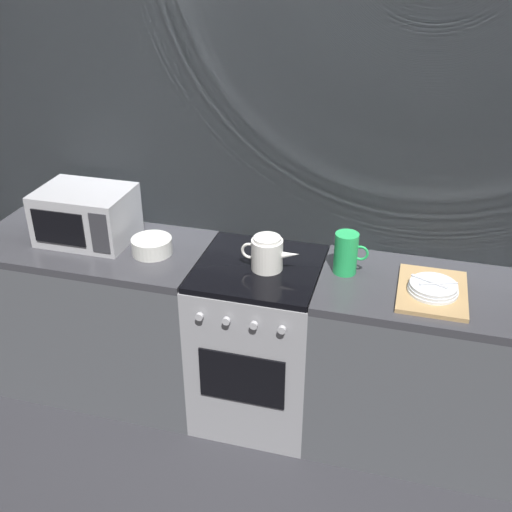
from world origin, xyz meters
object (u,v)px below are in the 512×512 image
(kettle, at_px, (267,253))
(dish_pile, at_px, (433,290))
(stove_unit, at_px, (258,341))
(microwave, at_px, (86,215))
(mixing_bowl, at_px, (152,246))
(pitcher, at_px, (346,253))

(kettle, bearing_deg, dish_pile, -2.28)
(stove_unit, height_order, kettle, kettle)
(microwave, relative_size, kettle, 1.62)
(microwave, distance_m, mixing_bowl, 0.40)
(dish_pile, bearing_deg, kettle, 177.72)
(stove_unit, bearing_deg, kettle, -17.81)
(pitcher, bearing_deg, mixing_bowl, -175.98)
(stove_unit, xyz_separation_m, pitcher, (0.41, 0.05, 0.55))
(mixing_bowl, relative_size, pitcher, 1.00)
(kettle, bearing_deg, microwave, 176.60)
(stove_unit, relative_size, microwave, 1.96)
(kettle, height_order, pitcher, pitcher)
(mixing_bowl, height_order, dish_pile, mixing_bowl)
(microwave, relative_size, pitcher, 2.30)
(mixing_bowl, bearing_deg, dish_pile, -1.21)
(microwave, height_order, pitcher, microwave)
(stove_unit, relative_size, kettle, 3.16)
(mixing_bowl, xyz_separation_m, dish_pile, (1.35, -0.03, -0.02))
(dish_pile, bearing_deg, pitcher, 166.61)
(kettle, xyz_separation_m, pitcher, (0.36, 0.06, 0.02))
(kettle, height_order, dish_pile, kettle)
(stove_unit, height_order, microwave, microwave)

